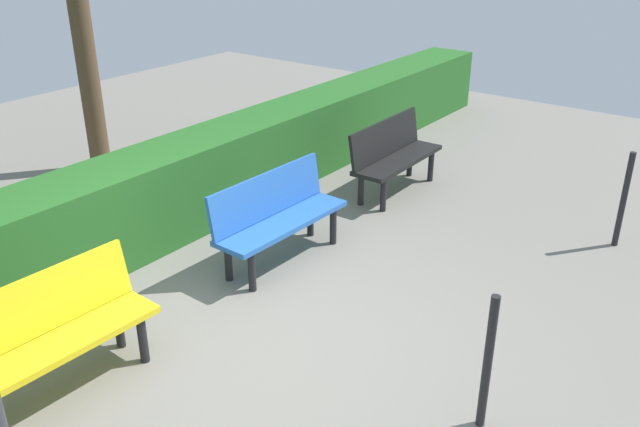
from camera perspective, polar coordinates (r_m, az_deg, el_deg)
name	(u,v)px	position (r m, az deg, el deg)	size (l,w,h in m)	color
ground_plane	(258,342)	(5.43, -5.31, -10.86)	(16.62, 16.62, 0.00)	gray
bench_black	(393,153)	(8.01, 6.25, 5.12)	(1.44, 0.46, 0.86)	black
bench_blue	(277,214)	(6.39, -3.69, -0.03)	(1.50, 0.50, 0.86)	blue
bench_yellow	(43,334)	(5.03, -22.50, -9.50)	(1.56, 0.52, 0.86)	yellow
hedge_row	(176,188)	(7.17, -12.15, 2.13)	(12.62, 0.73, 0.92)	#266023
railing_post_near	(624,200)	(7.28, 24.45, 1.06)	(0.06, 0.06, 1.00)	black
railing_post_mid	(488,363)	(4.50, 14.09, -12.26)	(0.06, 0.06, 1.00)	black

